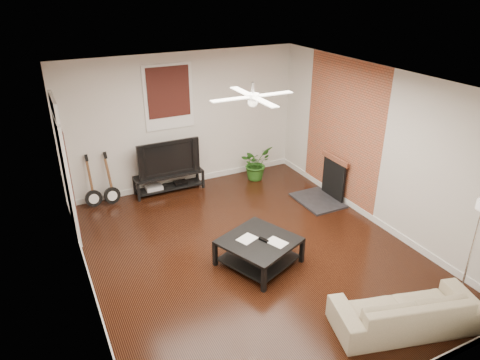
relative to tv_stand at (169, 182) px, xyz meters
The scene contains 14 objects.
room 3.06m from the tv_stand, 80.34° to the right, with size 5.01×6.01×2.81m.
brick_accent 3.66m from the tv_stand, 31.01° to the right, with size 0.02×2.20×2.80m, color #B3593A.
fireplace 3.22m from the tv_stand, 33.66° to the right, with size 0.80×1.10×0.92m, color black.
window_back 1.77m from the tv_stand, 47.61° to the left, with size 1.00×0.06×1.30m, color black.
door_left 2.41m from the tv_stand, 156.11° to the right, with size 0.08×1.00×2.50m, color white.
tv_stand is the anchor object (origin of this frame).
tv 0.57m from the tv_stand, 90.00° to the left, with size 1.29×0.17×0.74m, color black.
coffee_table 3.12m from the tv_stand, 81.70° to the right, with size 1.03×1.03×0.43m, color black.
sofa 5.33m from the tv_stand, 73.95° to the right, with size 1.86×0.73×0.54m, color tan.
floor_lamp 5.72m from the tv_stand, 61.98° to the right, with size 0.25×0.25×1.52m, color silver, non-canonical shape.
potted_plant 1.94m from the tv_stand, ahead, with size 0.67×0.58×0.74m, color #28601B.
guitar_left 1.58m from the tv_stand, behind, with size 0.33×0.23×1.06m, color black, non-canonical shape.
guitar_right 1.24m from the tv_stand, behind, with size 0.33×0.23×1.06m, color black, non-canonical shape.
ceiling_fan 3.70m from the tv_stand, 80.34° to the right, with size 1.24×1.24×0.32m, color white, non-canonical shape.
Camera 1 is at (-2.84, -5.31, 4.13)m, focal length 32.85 mm.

